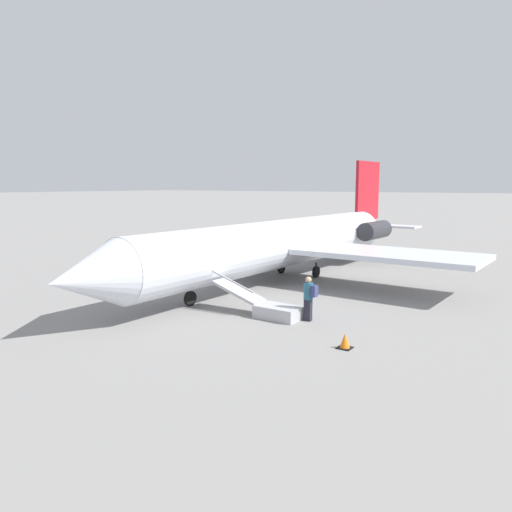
# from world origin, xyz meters

# --- Properties ---
(ground_plane) EXTENTS (600.00, 600.00, 0.00)m
(ground_plane) POSITION_xyz_m (0.00, 0.00, 0.00)
(ground_plane) COLOR gray
(airplane_main) EXTENTS (27.74, 20.71, 6.88)m
(airplane_main) POSITION_xyz_m (-0.91, 0.03, 2.06)
(airplane_main) COLOR silver
(airplane_main) RESTS_ON ground
(boarding_stairs) EXTENTS (1.16, 4.05, 1.71)m
(boarding_stairs) POSITION_xyz_m (6.54, 3.63, 0.37)
(boarding_stairs) COLOR #B2B2B7
(boarding_stairs) RESTS_ON ground
(passenger) EXTENTS (0.36, 0.54, 1.74)m
(passenger) POSITION_xyz_m (6.21, 5.20, 1.00)
(passenger) COLOR #23232D
(passenger) RESTS_ON ground
(traffic_cone_near_stairs) EXTENTS (0.45, 0.45, 0.50)m
(traffic_cone_near_stairs) POSITION_xyz_m (8.46, 7.71, 0.23)
(traffic_cone_near_stairs) COLOR black
(traffic_cone_near_stairs) RESTS_ON ground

